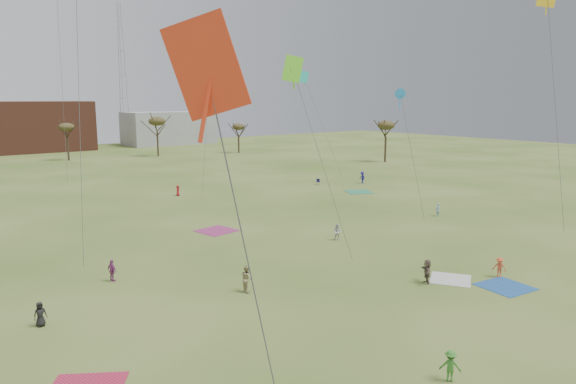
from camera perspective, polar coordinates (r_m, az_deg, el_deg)
ground at (r=34.19m, az=12.71°, el=-11.94°), size 260.00×260.00×0.00m
flyer_near_center at (r=26.18m, az=17.15°, el=-17.52°), size 1.01×1.10×1.48m
spectator_fore_b at (r=35.51m, az=-4.46°, el=-9.31°), size 0.89×1.02×1.80m
spectator_fore_c at (r=38.19m, az=14.81°, el=-8.30°), size 1.39×1.55×1.71m
flyer_mid_a at (r=33.46m, az=-25.24°, el=-11.87°), size 0.72×0.48×1.43m
flyer_mid_b at (r=41.09m, az=21.91°, el=-7.58°), size 0.84×1.07×1.46m
flyer_mid_c at (r=59.75m, az=15.89°, el=-1.87°), size 0.52×0.36×1.40m
spectator_mid_d at (r=39.32m, az=-18.49°, el=-8.06°), size 0.62×0.99×1.57m
spectator_mid_e at (r=47.98m, az=5.39°, el=-4.34°), size 0.92×0.94×1.53m
flyer_far_b at (r=70.92m, az=-11.83°, el=0.15°), size 0.73×0.82×1.41m
flyer_far_c at (r=80.63m, az=8.04°, el=1.58°), size 0.83×1.23×1.77m
blanket_blue at (r=39.41m, az=22.43°, el=-9.47°), size 3.45×3.45×0.03m
blanket_cream at (r=39.65m, az=17.18°, el=-9.02°), size 3.78×3.78×0.03m
blanket_plum at (r=51.76m, az=-7.73°, el=-4.18°), size 3.82×3.82×0.03m
blanket_olive at (r=73.10m, az=7.68°, el=0.01°), size 4.58×4.58×0.03m
camp_chair_right at (r=78.63m, az=3.25°, el=0.98°), size 0.74×0.73×0.87m
kites_aloft at (r=51.71m, az=-12.40°, el=18.58°), size 73.09×70.82×27.44m
tree_line at (r=101.55m, az=-25.46°, el=5.96°), size 117.44×49.32×8.91m
building_brick at (r=143.16m, az=-25.97°, el=6.41°), size 26.00×16.00×12.00m
building_grey at (r=152.55m, az=-12.74°, el=6.77°), size 24.00×12.00×9.00m
radio_tower at (r=155.02m, az=-17.51°, el=12.05°), size 1.51×1.72×41.00m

